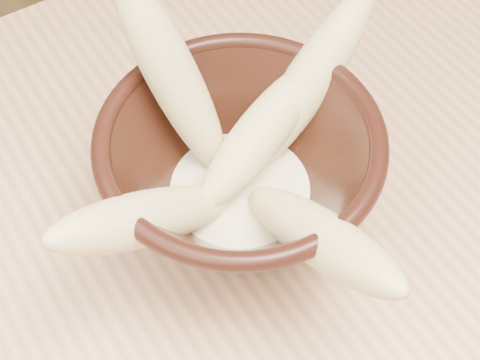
% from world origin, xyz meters
% --- Properties ---
extents(table, '(1.20, 0.80, 0.75)m').
position_xyz_m(table, '(0.00, 0.00, 0.67)').
color(table, '#E1A87B').
rests_on(table, ground).
extents(bowl, '(0.18, 0.18, 0.10)m').
position_xyz_m(bowl, '(-0.10, 0.10, 0.81)').
color(bowl, black).
rests_on(bowl, table).
extents(milk_puddle, '(0.10, 0.10, 0.01)m').
position_xyz_m(milk_puddle, '(-0.10, 0.10, 0.78)').
color(milk_puddle, beige).
rests_on(milk_puddle, bowl).
extents(banana_upright, '(0.06, 0.12, 0.15)m').
position_xyz_m(banana_upright, '(-0.11, 0.16, 0.85)').
color(banana_upright, '#D1B97B').
rests_on(banana_upright, bowl).
extents(banana_left, '(0.14, 0.05, 0.11)m').
position_xyz_m(banana_left, '(-0.17, 0.09, 0.83)').
color(banana_left, '#D1B97B').
rests_on(banana_left, bowl).
extents(banana_right, '(0.14, 0.07, 0.12)m').
position_xyz_m(banana_right, '(-0.03, 0.12, 0.83)').
color(banana_right, '#D1B97B').
rests_on(banana_right, bowl).
extents(banana_across, '(0.14, 0.08, 0.06)m').
position_xyz_m(banana_across, '(-0.07, 0.11, 0.82)').
color(banana_across, '#D1B97B').
rests_on(banana_across, bowl).
extents(banana_front, '(0.03, 0.15, 0.11)m').
position_xyz_m(banana_front, '(-0.09, 0.03, 0.83)').
color(banana_front, '#D1B97B').
rests_on(banana_front, bowl).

